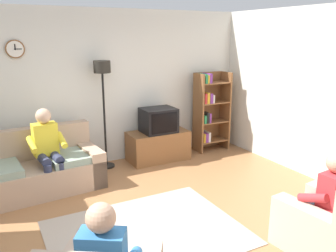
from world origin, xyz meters
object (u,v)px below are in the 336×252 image
tv (158,120)px  armchair_near_bookshelf (329,226)px  person_in_right_armchair (325,196)px  tv_stand (158,146)px  floor_lamp (103,85)px  person_on_couch (48,146)px  bookshelf (209,110)px  couch (34,171)px

tv → armchair_near_bookshelf: (0.34, -3.38, -0.47)m
person_in_right_armchair → tv_stand: bearing=95.8°
tv → person_in_right_armchair: bearing=-84.2°
floor_lamp → person_in_right_armchair: size_ratio=1.65×
person_on_couch → person_in_right_armchair: bearing=-50.4°
floor_lamp → tv_stand: bearing=-5.8°
tv_stand → bookshelf: bearing=3.6°
floor_lamp → armchair_near_bookshelf: 3.92m
floor_lamp → person_on_couch: bearing=-151.1°
couch → tv: tv is taller
floor_lamp → armchair_near_bookshelf: (1.31, -3.51, -1.16)m
couch → floor_lamp: 1.75m
tv → floor_lamp: floor_lamp is taller
tv → floor_lamp: size_ratio=0.32×
floor_lamp → person_on_couch: floor_lamp is taller
tv_stand → bookshelf: (1.17, 0.07, 0.54)m
floor_lamp → armchair_near_bookshelf: floor_lamp is taller
couch → bookshelf: bearing=7.4°
bookshelf → armchair_near_bookshelf: bearing=-103.3°
armchair_near_bookshelf → person_on_couch: bearing=128.8°
couch → tv: bearing=8.8°
armchair_near_bookshelf → person_on_couch: 3.78m
couch → person_on_couch: size_ratio=1.59×
tv → floor_lamp: (-0.97, 0.12, 0.69)m
armchair_near_bookshelf → person_on_couch: size_ratio=0.77×
armchair_near_bookshelf → person_in_right_armchair: bearing=95.8°
armchair_near_bookshelf → tv_stand: bearing=95.8°
tv_stand → person_on_couch: person_on_couch is taller
couch → bookshelf: 3.45m
tv_stand → tv: tv is taller
couch → person_in_right_armchair: person_in_right_armchair is taller
person_on_couch → person_in_right_armchair: person_on_couch is taller
tv_stand → tv: (-0.00, -0.02, 0.49)m
couch → armchair_near_bookshelf: same height
bookshelf → armchair_near_bookshelf: 3.62m
bookshelf → person_on_couch: size_ratio=1.25×
couch → person_in_right_armchair: size_ratio=1.76×
tv_stand → bookshelf: 1.29m
bookshelf → person_on_couch: bookshelf is taller
couch → floor_lamp: bearing=20.5°
person_on_couch → person_in_right_armchair: size_ratio=1.11×
person_on_couch → bookshelf: bearing=9.8°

